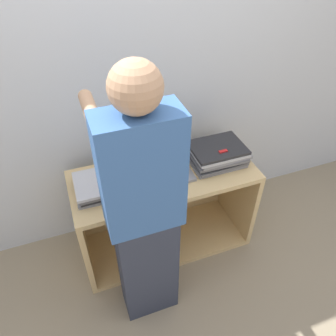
{
  "coord_description": "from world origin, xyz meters",
  "views": [
    {
      "loc": [
        -0.55,
        -1.31,
        2.18
      ],
      "look_at": [
        0.0,
        0.19,
        0.84
      ],
      "focal_mm": 35.0,
      "sensor_mm": 36.0,
      "label": 1
    }
  ],
  "objects": [
    {
      "name": "cart",
      "position": [
        0.0,
        0.34,
        0.36
      ],
      "size": [
        1.27,
        0.54,
        0.72
      ],
      "color": "tan",
      "rests_on": "ground_plane"
    },
    {
      "name": "person",
      "position": [
        -0.27,
        -0.17,
        0.87
      ],
      "size": [
        0.4,
        0.53,
        1.72
      ],
      "color": "#2D3342",
      "rests_on": "ground_plane"
    },
    {
      "name": "laptop_open",
      "position": [
        0.0,
        0.34,
        0.77
      ],
      "size": [
        0.37,
        0.4,
        0.28
      ],
      "color": "gray",
      "rests_on": "cart"
    },
    {
      "name": "wall_back",
      "position": [
        0.0,
        0.65,
        1.2
      ],
      "size": [
        8.0,
        0.05,
        2.4
      ],
      "color": "silver",
      "rests_on": "ground_plane"
    },
    {
      "name": "ground_plane",
      "position": [
        0.0,
        0.0,
        0.0
      ],
      "size": [
        12.0,
        12.0,
        0.0
      ],
      "primitive_type": "plane",
      "color": "gray"
    },
    {
      "name": "inventory_tag",
      "position": [
        0.4,
        0.2,
        0.86
      ],
      "size": [
        0.06,
        0.02,
        0.01
      ],
      "color": "red",
      "rests_on": "laptop_stack_right"
    },
    {
      "name": "laptop_stack_left",
      "position": [
        -0.4,
        0.27,
        0.76
      ],
      "size": [
        0.39,
        0.3,
        0.08
      ],
      "color": "gray",
      "rests_on": "cart"
    },
    {
      "name": "laptop_stack_right",
      "position": [
        0.39,
        0.27,
        0.79
      ],
      "size": [
        0.39,
        0.3,
        0.14
      ],
      "color": "gray",
      "rests_on": "cart"
    }
  ]
}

